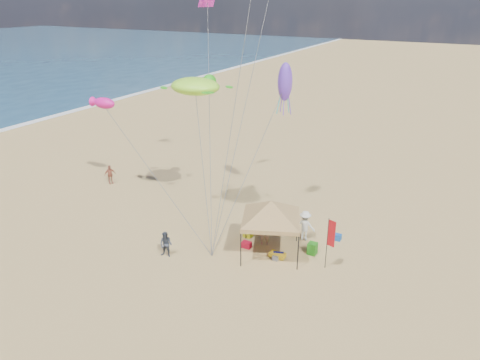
{
  "coord_description": "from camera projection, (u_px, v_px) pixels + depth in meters",
  "views": [
    {
      "loc": [
        11.67,
        -18.49,
        14.06
      ],
      "look_at": [
        0.0,
        3.0,
        4.0
      ],
      "focal_mm": 33.77,
      "sensor_mm": 36.0,
      "label": 1
    }
  ],
  "objects": [
    {
      "name": "person_near_a",
      "position": [
        264.0,
        231.0,
        27.1
      ],
      "size": [
        0.79,
        0.68,
        1.82
      ],
      "primitive_type": "imported",
      "rotation": [
        0.0,
        0.0,
        3.6
      ],
      "color": "#9F775A",
      "rests_on": "ground"
    },
    {
      "name": "crate_grey",
      "position": [
        276.0,
        258.0,
        25.77
      ],
      "size": [
        0.34,
        0.3,
        0.28
      ],
      "primitive_type": "cube",
      "color": "slate",
      "rests_on": "ground"
    },
    {
      "name": "cooler_red",
      "position": [
        246.0,
        245.0,
        27.02
      ],
      "size": [
        0.54,
        0.38,
        0.38
      ],
      "primitive_type": "cube",
      "color": "red",
      "rests_on": "ground"
    },
    {
      "name": "cooler_blue",
      "position": [
        337.0,
        237.0,
        27.88
      ],
      "size": [
        0.54,
        0.38,
        0.38
      ],
      "primitive_type": "cube",
      "color": "#134CA1",
      "rests_on": "ground"
    },
    {
      "name": "person_near_c",
      "position": [
        305.0,
        226.0,
        27.63
      ],
      "size": [
        1.33,
        0.88,
        1.92
      ],
      "primitive_type": "imported",
      "rotation": [
        0.0,
        0.0,
        3.28
      ],
      "color": "silver",
      "rests_on": "ground"
    },
    {
      "name": "person_far_a",
      "position": [
        110.0,
        174.0,
        35.99
      ],
      "size": [
        0.73,
        0.99,
        1.56
      ],
      "primitive_type": "imported",
      "rotation": [
        0.0,
        0.0,
        1.14
      ],
      "color": "#AF5C43",
      "rests_on": "ground"
    },
    {
      "name": "person_near_b",
      "position": [
        166.0,
        244.0,
        25.89
      ],
      "size": [
        0.86,
        0.73,
        1.57
      ],
      "primitive_type": "imported",
      "rotation": [
        0.0,
        0.0,
        0.2
      ],
      "color": "#353B49",
      "rests_on": "ground"
    },
    {
      "name": "beach_cart",
      "position": [
        277.0,
        255.0,
        25.95
      ],
      "size": [
        0.9,
        0.5,
        0.24
      ],
      "primitive_type": "cube",
      "color": "gold",
      "rests_on": "ground"
    },
    {
      "name": "bag_orange",
      "position": [
        272.0,
        222.0,
        29.68
      ],
      "size": [
        0.54,
        0.69,
        0.36
      ],
      "primitive_type": "cylinder",
      "rotation": [
        0.0,
        1.57,
        1.22
      ],
      "color": "red",
      "rests_on": "ground"
    },
    {
      "name": "turtle_kite",
      "position": [
        195.0,
        86.0,
        28.03
      ],
      "size": [
        3.93,
        3.56,
        1.07
      ],
      "primitive_type": "ellipsoid",
      "rotation": [
        0.0,
        0.0,
        0.37
      ],
      "color": "#A2FF30",
      "rests_on": "ground"
    },
    {
      "name": "ground",
      "position": [
        215.0,
        263.0,
        25.53
      ],
      "size": [
        280.0,
        280.0,
        0.0
      ],
      "primitive_type": "plane",
      "color": "tan",
      "rests_on": "ground"
    },
    {
      "name": "canopy_tent",
      "position": [
        271.0,
        203.0,
        25.28
      ],
      "size": [
        5.86,
        5.86,
        3.91
      ],
      "color": "black",
      "rests_on": "ground"
    },
    {
      "name": "feather_flag",
      "position": [
        330.0,
        236.0,
        24.2
      ],
      "size": [
        0.46,
        0.15,
        3.07
      ],
      "color": "black",
      "rests_on": "ground"
    },
    {
      "name": "chair_green",
      "position": [
        312.0,
        248.0,
        26.31
      ],
      "size": [
        0.5,
        0.5,
        0.7
      ],
      "primitive_type": "cube",
      "color": "#228017",
      "rests_on": "ground"
    },
    {
      "name": "fish_kite",
      "position": [
        104.0,
        103.0,
        32.65
      ],
      "size": [
        1.99,
        1.31,
        0.81
      ],
      "primitive_type": "ellipsoid",
      "rotation": [
        0.0,
        0.0,
        -0.23
      ],
      "color": "#E5148B",
      "rests_on": "ground"
    },
    {
      "name": "squid_kite",
      "position": [
        285.0,
        82.0,
        29.24
      ],
      "size": [
        1.24,
        1.24,
        2.49
      ],
      "primitive_type": "ellipsoid",
      "rotation": [
        0.0,
        0.0,
        -0.36
      ],
      "color": "#6636CA",
      "rests_on": "ground"
    },
    {
      "name": "bag_navy",
      "position": [
        278.0,
        254.0,
        26.02
      ],
      "size": [
        0.69,
        0.54,
        0.36
      ],
      "primitive_type": "cylinder",
      "rotation": [
        0.0,
        1.57,
        0.35
      ],
      "color": "#0D0F3A",
      "rests_on": "ground"
    },
    {
      "name": "chair_yellow",
      "position": [
        248.0,
        232.0,
        28.19
      ],
      "size": [
        0.5,
        0.5,
        0.7
      ],
      "primitive_type": "cube",
      "color": "yellow",
      "rests_on": "ground"
    }
  ]
}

